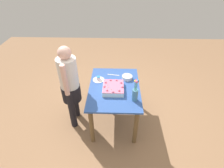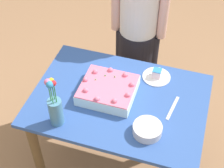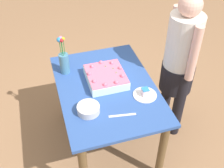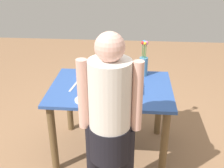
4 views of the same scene
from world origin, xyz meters
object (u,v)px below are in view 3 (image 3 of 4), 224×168
(cake_knife, at_px, (122,115))
(flower_vase, at_px, (64,60))
(serving_plate_with_slice, at_px, (145,94))
(sheet_cake, at_px, (106,77))
(person_standing, at_px, (180,60))
(fruit_bowl, at_px, (88,109))

(cake_knife, relative_size, flower_vase, 0.58)
(serving_plate_with_slice, bearing_deg, sheet_cake, 43.24)
(cake_knife, distance_m, person_standing, 0.81)
(serving_plate_with_slice, relative_size, flower_vase, 0.54)
(sheet_cake, distance_m, flower_vase, 0.41)
(person_standing, bearing_deg, flower_vase, -14.14)
(flower_vase, xyz_separation_m, person_standing, (-0.26, -1.03, -0.03))
(flower_vase, distance_m, person_standing, 1.06)
(sheet_cake, relative_size, cake_knife, 1.68)
(fruit_bowl, bearing_deg, sheet_cake, -35.65)
(sheet_cake, bearing_deg, cake_knife, -178.98)
(sheet_cake, distance_m, person_standing, 0.70)
(sheet_cake, relative_size, fruit_bowl, 2.02)
(sheet_cake, distance_m, fruit_bowl, 0.41)
(flower_vase, distance_m, fruit_bowl, 0.58)
(serving_plate_with_slice, bearing_deg, person_standing, -60.26)
(sheet_cake, height_order, serving_plate_with_slice, sheet_cake)
(serving_plate_with_slice, xyz_separation_m, fruit_bowl, (-0.05, 0.50, 0.01))
(person_standing, bearing_deg, fruit_bowl, 17.80)
(cake_knife, distance_m, fruit_bowl, 0.27)
(fruit_bowl, bearing_deg, cake_knife, -115.19)
(flower_vase, relative_size, fruit_bowl, 2.07)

